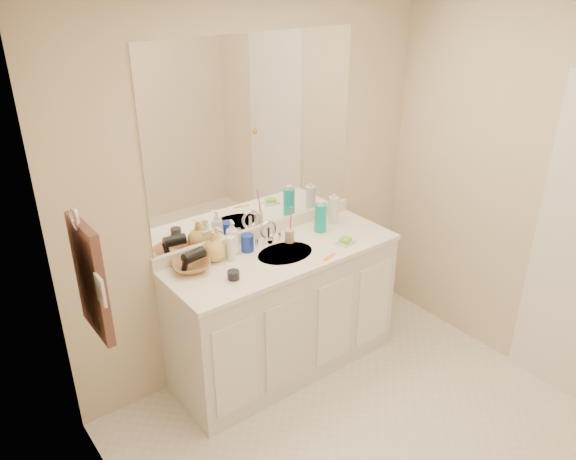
# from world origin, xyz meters

# --- Properties ---
(floor) EXTENTS (2.60, 2.60, 0.00)m
(floor) POSITION_xyz_m (0.00, 0.00, 0.00)
(floor) COLOR white
(floor) RESTS_ON ground
(wall_back) EXTENTS (2.60, 0.02, 2.40)m
(wall_back) POSITION_xyz_m (0.00, 1.30, 1.20)
(wall_back) COLOR beige
(wall_back) RESTS_ON floor
(wall_left) EXTENTS (0.02, 2.60, 2.40)m
(wall_left) POSITION_xyz_m (-1.30, 0.00, 1.20)
(wall_left) COLOR beige
(wall_left) RESTS_ON floor
(wall_right) EXTENTS (0.02, 2.60, 2.40)m
(wall_right) POSITION_xyz_m (1.30, 0.00, 1.20)
(wall_right) COLOR beige
(wall_right) RESTS_ON floor
(vanity_cabinet) EXTENTS (1.50, 0.55, 0.85)m
(vanity_cabinet) POSITION_xyz_m (0.00, 1.02, 0.42)
(vanity_cabinet) COLOR silver
(vanity_cabinet) RESTS_ON floor
(countertop) EXTENTS (1.52, 0.57, 0.03)m
(countertop) POSITION_xyz_m (0.00, 1.02, 0.86)
(countertop) COLOR white
(countertop) RESTS_ON vanity_cabinet
(backsplash) EXTENTS (1.52, 0.03, 0.08)m
(backsplash) POSITION_xyz_m (0.00, 1.29, 0.92)
(backsplash) COLOR white
(backsplash) RESTS_ON countertop
(sink_basin) EXTENTS (0.37, 0.37, 0.02)m
(sink_basin) POSITION_xyz_m (0.00, 1.00, 0.87)
(sink_basin) COLOR #BDB8A5
(sink_basin) RESTS_ON countertop
(faucet) EXTENTS (0.02, 0.02, 0.11)m
(faucet) POSITION_xyz_m (0.00, 1.18, 0.94)
(faucet) COLOR silver
(faucet) RESTS_ON countertop
(mirror) EXTENTS (1.48, 0.01, 1.20)m
(mirror) POSITION_xyz_m (0.00, 1.29, 1.56)
(mirror) COLOR white
(mirror) RESTS_ON wall_back
(blue_mug) EXTENTS (0.10, 0.10, 0.11)m
(blue_mug) POSITION_xyz_m (-0.17, 1.17, 0.94)
(blue_mug) COLOR #16329D
(blue_mug) RESTS_ON countertop
(tan_cup) EXTENTS (0.07, 0.07, 0.08)m
(tan_cup) POSITION_xyz_m (0.12, 1.11, 0.92)
(tan_cup) COLOR #C4B68A
(tan_cup) RESTS_ON countertop
(toothbrush) EXTENTS (0.02, 0.04, 0.19)m
(toothbrush) POSITION_xyz_m (0.13, 1.11, 1.03)
(toothbrush) COLOR #FF4374
(toothbrush) RESTS_ON tan_cup
(mouthwash_bottle) EXTENTS (0.09, 0.09, 0.19)m
(mouthwash_bottle) POSITION_xyz_m (0.38, 1.11, 0.98)
(mouthwash_bottle) COLOR #0EABA7
(mouthwash_bottle) RESTS_ON countertop
(clear_pump_bottle) EXTENTS (0.09, 0.09, 0.19)m
(clear_pump_bottle) POSITION_xyz_m (0.54, 1.16, 0.97)
(clear_pump_bottle) COLOR silver
(clear_pump_bottle) RESTS_ON countertop
(soap_dish) EXTENTS (0.13, 0.11, 0.01)m
(soap_dish) POSITION_xyz_m (0.39, 0.88, 0.89)
(soap_dish) COLOR silver
(soap_dish) RESTS_ON countertop
(green_soap) EXTENTS (0.09, 0.08, 0.03)m
(green_soap) POSITION_xyz_m (0.39, 0.88, 0.90)
(green_soap) COLOR #80D133
(green_soap) RESTS_ON soap_dish
(orange_comb) EXTENTS (0.11, 0.05, 0.00)m
(orange_comb) POSITION_xyz_m (0.18, 0.80, 0.88)
(orange_comb) COLOR orange
(orange_comb) RESTS_ON countertop
(dark_jar) EXTENTS (0.07, 0.07, 0.05)m
(dark_jar) POSITION_xyz_m (-0.42, 0.93, 0.90)
(dark_jar) COLOR black
(dark_jar) RESTS_ON countertop
(extra_white_bottle) EXTENTS (0.06, 0.06, 0.16)m
(extra_white_bottle) POSITION_xyz_m (-0.31, 1.13, 0.96)
(extra_white_bottle) COLOR white
(extra_white_bottle) RESTS_ON countertop
(soap_bottle_white) EXTENTS (0.10, 0.10, 0.22)m
(soap_bottle_white) POSITION_xyz_m (-0.26, 1.20, 0.99)
(soap_bottle_white) COLOR white
(soap_bottle_white) RESTS_ON countertop
(soap_bottle_cream) EXTENTS (0.09, 0.09, 0.20)m
(soap_bottle_cream) POSITION_xyz_m (-0.35, 1.21, 0.98)
(soap_bottle_cream) COLOR #FFFBCF
(soap_bottle_cream) RESTS_ON countertop
(soap_bottle_yellow) EXTENTS (0.17, 0.17, 0.19)m
(soap_bottle_yellow) POSITION_xyz_m (-0.39, 1.20, 0.97)
(soap_bottle_yellow) COLOR #E3B658
(soap_bottle_yellow) RESTS_ON countertop
(wicker_basket) EXTENTS (0.28, 0.28, 0.05)m
(wicker_basket) POSITION_xyz_m (-0.56, 1.17, 0.91)
(wicker_basket) COLOR #9D683F
(wicker_basket) RESTS_ON countertop
(hair_dryer) EXTENTS (0.14, 0.09, 0.07)m
(hair_dryer) POSITION_xyz_m (-0.54, 1.17, 0.97)
(hair_dryer) COLOR black
(hair_dryer) RESTS_ON wicker_basket
(towel_ring) EXTENTS (0.01, 0.11, 0.11)m
(towel_ring) POSITION_xyz_m (-1.27, 0.77, 1.55)
(towel_ring) COLOR silver
(towel_ring) RESTS_ON wall_left
(hand_towel) EXTENTS (0.04, 0.32, 0.55)m
(hand_towel) POSITION_xyz_m (-1.25, 0.77, 1.25)
(hand_towel) COLOR #3F2722
(hand_towel) RESTS_ON towel_ring
(switch_plate) EXTENTS (0.01, 0.08, 0.13)m
(switch_plate) POSITION_xyz_m (-1.27, 0.57, 1.30)
(switch_plate) COLOR silver
(switch_plate) RESTS_ON wall_left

